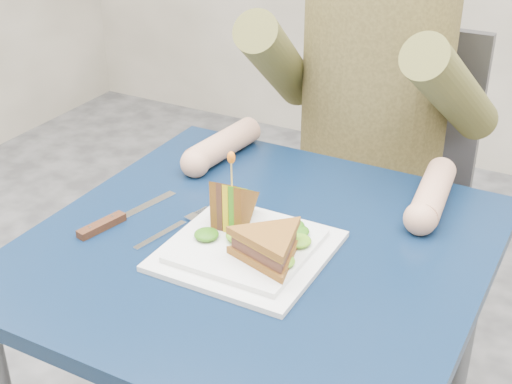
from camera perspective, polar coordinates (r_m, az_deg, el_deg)
The scene contains 12 objects.
table at distance 1.26m, azimuth 0.13°, elevation -7.12°, with size 0.75×0.75×0.73m.
chair at distance 1.84m, azimuth 9.77°, elevation 0.63°, with size 0.42×0.40×0.93m.
diner at distance 1.60m, azimuth 9.50°, elevation 10.89°, with size 0.54×0.59×0.74m.
plate at distance 1.19m, azimuth -0.72°, elevation -4.57°, with size 0.26×0.26×0.02m.
sandwich_flat at distance 1.13m, azimuth 1.11°, elevation -4.35°, with size 0.18×0.18×0.05m.
sandwich_upright at distance 1.22m, azimuth -1.92°, elevation -1.12°, with size 0.08×0.13×0.13m.
fork at distance 1.26m, azimuth -6.73°, elevation -2.93°, with size 0.05×0.18×0.01m.
knife at distance 1.29m, azimuth -11.56°, elevation -2.33°, with size 0.07×0.22×0.02m.
toothpick at distance 1.19m, azimuth -1.97°, elevation 1.56°, with size 0.00×0.00×0.06m, color tan.
toothpick_frill at distance 1.18m, azimuth -1.99°, elevation 2.78°, with size 0.01×0.01×0.02m, color orange.
lettuce_spill at distance 1.18m, azimuth -0.28°, elevation -3.54°, with size 0.15×0.13×0.02m, color #337A14, non-canonical shape.
onion_ring at distance 1.17m, azimuth 0.03°, elevation -3.57°, with size 0.04×0.04×0.01m, color #9E4C7A.
Camera 1 is at (0.48, -0.91, 1.39)m, focal length 50.00 mm.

